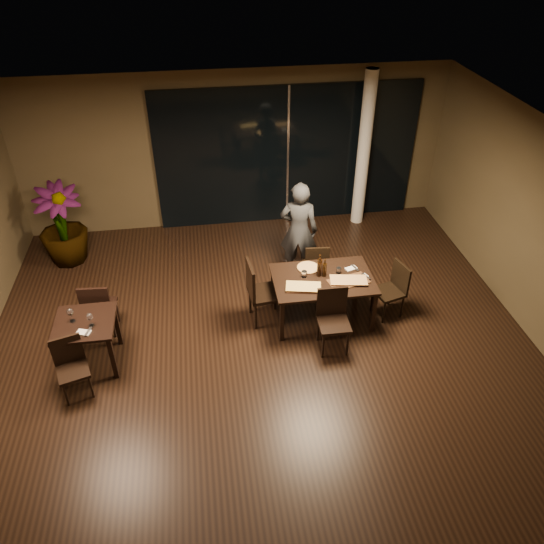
{
  "coord_description": "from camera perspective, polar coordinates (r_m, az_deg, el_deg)",
  "views": [
    {
      "loc": [
        -0.7,
        -5.41,
        5.43
      ],
      "look_at": [
        0.21,
        0.65,
        1.05
      ],
      "focal_mm": 35.0,
      "sensor_mm": 36.0,
      "label": 1
    }
  ],
  "objects": [
    {
      "name": "diner",
      "position": [
        8.84,
        2.9,
        4.47
      ],
      "size": [
        0.68,
        0.54,
        1.74
      ],
      "primitive_type": "imported",
      "rotation": [
        0.0,
        0.0,
        2.86
      ],
      "color": "#292B2E",
      "rests_on": "ground"
    },
    {
      "name": "napkin_near",
      "position": [
        8.05,
        9.66,
        -0.51
      ],
      "size": [
        0.2,
        0.16,
        0.01
      ],
      "primitive_type": "cube",
      "rotation": [
        0.0,
        0.0,
        0.4
      ],
      "color": "silver",
      "rests_on": "main_table"
    },
    {
      "name": "napkin_far",
      "position": [
        8.2,
        8.5,
        0.38
      ],
      "size": [
        0.2,
        0.15,
        0.01
      ],
      "primitive_type": "cube",
      "rotation": [
        0.0,
        0.0,
        0.33
      ],
      "color": "white",
      "rests_on": "main_table"
    },
    {
      "name": "tumbler_left",
      "position": [
        7.94,
        3.49,
        -0.21
      ],
      "size": [
        0.08,
        0.08,
        0.1
      ],
      "primitive_type": "cylinder",
      "color": "white",
      "rests_on": "main_table"
    },
    {
      "name": "oblong_pizza_right",
      "position": [
        7.91,
        8.23,
        -0.91
      ],
      "size": [
        0.55,
        0.32,
        0.02
      ],
      "primitive_type": null,
      "rotation": [
        0.0,
        0.0,
        -0.16
      ],
      "color": "maroon",
      "rests_on": "pizza_board_right"
    },
    {
      "name": "wine_glass_b",
      "position": [
        7.43,
        -18.97,
        -4.91
      ],
      "size": [
        0.08,
        0.08,
        0.19
      ],
      "primitive_type": null,
      "color": "white",
      "rests_on": "side_table"
    },
    {
      "name": "chair_main_right",
      "position": [
        8.37,
        12.94,
        -1.58
      ],
      "size": [
        0.51,
        0.51,
        0.89
      ],
      "rotation": [
        0.0,
        0.0,
        -1.29
      ],
      "color": "black",
      "rests_on": "ground"
    },
    {
      "name": "pizza_board_left",
      "position": [
        7.73,
        3.39,
        -1.71
      ],
      "size": [
        0.54,
        0.34,
        0.01
      ],
      "primitive_type": "cube",
      "rotation": [
        0.0,
        0.0,
        -0.18
      ],
      "color": "#4F2C19",
      "rests_on": "main_table"
    },
    {
      "name": "chair_side_near",
      "position": [
        7.44,
        -20.82,
        -9.19
      ],
      "size": [
        0.49,
        0.49,
        0.85
      ],
      "rotation": [
        0.0,
        0.0,
        0.3
      ],
      "color": "black",
      "rests_on": "ground"
    },
    {
      "name": "chair_main_far",
      "position": [
        8.75,
        4.73,
        0.92
      ],
      "size": [
        0.42,
        0.42,
        0.85
      ],
      "rotation": [
        0.0,
        0.0,
        3.05
      ],
      "color": "black",
      "rests_on": "ground"
    },
    {
      "name": "round_pizza",
      "position": [
        8.14,
        3.89,
        0.46
      ],
      "size": [
        0.33,
        0.33,
        0.01
      ],
      "primitive_type": "cylinder",
      "color": "red",
      "rests_on": "main_table"
    },
    {
      "name": "potted_plant",
      "position": [
        9.96,
        -21.71,
        4.72
      ],
      "size": [
        1.02,
        1.02,
        1.47
      ],
      "primitive_type": "imported",
      "rotation": [
        0.0,
        0.0,
        0.34
      ],
      "color": "#204E1A",
      "rests_on": "ground"
    },
    {
      "name": "side_napkin",
      "position": [
        7.39,
        -19.61,
        -6.14
      ],
      "size": [
        0.2,
        0.16,
        0.01
      ],
      "primitive_type": "cube",
      "rotation": [
        0.0,
        0.0,
        -0.31
      ],
      "color": "silver",
      "rests_on": "side_table"
    },
    {
      "name": "bottle_c",
      "position": [
        7.94,
        5.14,
        0.81
      ],
      "size": [
        0.08,
        0.08,
        0.34
      ],
      "primitive_type": null,
      "color": "black",
      "rests_on": "main_table"
    },
    {
      "name": "tumbler_right",
      "position": [
        8.07,
        7.18,
        0.19
      ],
      "size": [
        0.08,
        0.08,
        0.09
      ],
      "primitive_type": "cylinder",
      "color": "white",
      "rests_on": "main_table"
    },
    {
      "name": "bottle_b",
      "position": [
        7.92,
        5.67,
        0.46
      ],
      "size": [
        0.06,
        0.06,
        0.29
      ],
      "primitive_type": null,
      "color": "black",
      "rests_on": "main_table"
    },
    {
      "name": "oblong_pizza_left",
      "position": [
        7.72,
        3.39,
        -1.61
      ],
      "size": [
        0.53,
        0.33,
        0.02
      ],
      "primitive_type": null,
      "rotation": [
        0.0,
        0.0,
        -0.21
      ],
      "color": "maroon",
      "rests_on": "pizza_board_left"
    },
    {
      "name": "ground",
      "position": [
        7.69,
        -0.82,
        -9.33
      ],
      "size": [
        8.0,
        8.0,
        0.0
      ],
      "primitive_type": "plane",
      "color": "black",
      "rests_on": "ground"
    },
    {
      "name": "chair_side_far",
      "position": [
        8.16,
        -18.16,
        -3.52
      ],
      "size": [
        0.47,
        0.47,
        0.94
      ],
      "rotation": [
        0.0,
        0.0,
        3.06
      ],
      "color": "black",
      "rests_on": "ground"
    },
    {
      "name": "side_table",
      "position": [
        7.65,
        -19.38,
        -5.81
      ],
      "size": [
        0.8,
        0.8,
        0.75
      ],
      "color": "black",
      "rests_on": "ground"
    },
    {
      "name": "main_table",
      "position": [
        8.0,
        5.47,
        -1.09
      ],
      "size": [
        1.5,
        1.0,
        0.75
      ],
      "color": "black",
      "rests_on": "ground"
    },
    {
      "name": "bottle_a",
      "position": [
        7.91,
        5.11,
        0.54
      ],
      "size": [
        0.07,
        0.07,
        0.31
      ],
      "primitive_type": null,
      "color": "black",
      "rests_on": "main_table"
    },
    {
      "name": "chair_main_left",
      "position": [
        7.96,
        -1.38,
        -1.89
      ],
      "size": [
        0.53,
        0.53,
        1.06
      ],
      "rotation": [
        0.0,
        0.0,
        1.66
      ],
      "color": "black",
      "rests_on": "ground"
    },
    {
      "name": "column",
      "position": [
        10.35,
        9.84,
        12.71
      ],
      "size": [
        0.24,
        0.24,
        3.0
      ],
      "primitive_type": "cylinder",
      "color": "silver",
      "rests_on": "ground"
    },
    {
      "name": "window_panel",
      "position": [
        10.36,
        1.67,
        12.34
      ],
      "size": [
        5.0,
        0.06,
        2.7
      ],
      "primitive_type": "cube",
      "color": "black",
      "rests_on": "ground"
    },
    {
      "name": "wine_glass_a",
      "position": [
        7.58,
        -20.8,
        -4.4
      ],
      "size": [
        0.09,
        0.09,
        0.2
      ],
      "primitive_type": null,
      "color": "white",
      "rests_on": "side_table"
    },
    {
      "name": "wall_back",
      "position": [
        10.26,
        -4.05,
        12.95
      ],
      "size": [
        8.0,
        0.1,
        3.0
      ],
      "primitive_type": "cube",
      "color": "#453A24",
      "rests_on": "ground"
    },
    {
      "name": "ceiling",
      "position": [
        5.96,
        -1.06,
        11.72
      ],
      "size": [
        8.0,
        8.0,
        0.04
      ],
      "primitive_type": "cube",
      "color": "white",
      "rests_on": "wall_back"
    },
    {
      "name": "pizza_board_right",
      "position": [
        7.92,
        8.22,
        -1.0
      ],
      "size": [
        0.65,
        0.42,
        0.01
      ],
      "primitive_type": "cube",
      "rotation": [
        0.0,
        0.0,
        0.23
      ],
      "color": "#452816",
      "rests_on": "main_table"
    },
    {
      "name": "chair_main_near",
      "position": [
        7.62,
        6.56,
        -4.72
      ],
      "size": [
        0.45,
        0.45,
        0.95
      ],
      "rotation": [
        0.0,
        0.0,
        -0.02
      ],
      "color": "black",
      "rests_on": "ground"
    }
  ]
}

